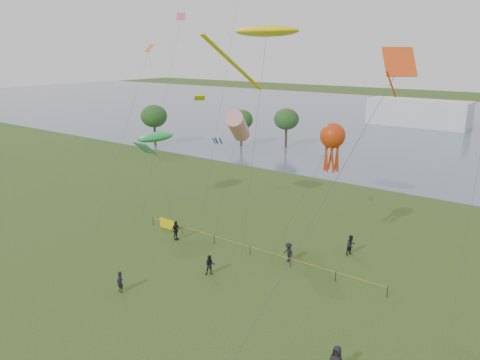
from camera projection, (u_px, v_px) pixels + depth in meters
The scene contains 15 objects.
ground_plane at pixel (141, 344), 28.03m from camera, with size 400.00×400.00×0.00m, color #263D13.
lake at pixel (478, 128), 105.31m from camera, with size 400.00×120.00×0.08m, color slate.
pavilion_left at pixel (418, 113), 107.54m from camera, with size 22.00×8.00×6.00m, color white.
trees at pixel (221, 118), 84.10m from camera, with size 24.61×17.76×7.46m.
fence at pixel (197, 233), 43.63m from camera, with size 24.07×0.07×1.05m.
spectator_a at pixel (210, 265), 36.50m from camera, with size 0.79×0.62×1.63m, color black.
spectator_b at pixel (289, 252), 38.72m from camera, with size 1.09×0.63×1.69m, color black.
spectator_c at pixel (176, 230), 43.23m from camera, with size 1.08×0.45×1.85m, color black.
spectator_f at pixel (120, 282), 33.90m from camera, with size 0.58×0.38×1.59m, color black.
spectator_g at pixel (351, 245), 40.03m from camera, with size 0.87×0.68×1.79m, color black.
kite_stingray at pixel (266, 32), 36.22m from camera, with size 5.54×10.21×18.87m.
kite_windsock at pixel (238, 126), 49.06m from camera, with size 5.40×10.40×11.25m.
kite_creature at pixel (155, 137), 51.33m from camera, with size 6.80×5.66×8.26m.
kite_octopus at pixel (333, 137), 36.79m from camera, with size 4.47×4.63×11.54m.
kite_delta at pixel (391, 78), 22.08m from camera, with size 5.04×12.50×17.18m.
Camera 1 is at (19.32, -15.97, 17.03)m, focal length 35.00 mm.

